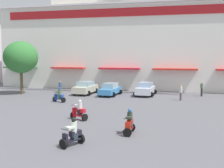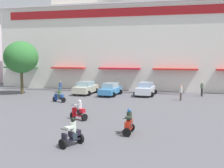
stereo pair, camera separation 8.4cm
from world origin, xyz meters
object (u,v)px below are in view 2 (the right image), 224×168
object	(u,v)px
parked_car_1	(110,89)
parked_car_2	(146,89)
parked_car_0	(86,88)
scooter_rider_7	(79,111)
scooter_rider_4	(59,96)
pedestrian_3	(60,86)
scooter_rider_5	(72,135)
scooter_rider_0	(129,124)
pedestrian_1	(181,92)
pedestrian_2	(202,88)
plaza_tree_0	(21,57)

from	to	relation	value
parked_car_1	parked_car_2	bearing A→B (deg)	14.78
parked_car_1	parked_car_2	distance (m)	4.15
parked_car_0	scooter_rider_7	distance (m)	13.41
scooter_rider_4	pedestrian_3	world-z (taller)	pedestrian_3
scooter_rider_5	pedestrian_3	xyz separation A→B (m)	(-9.01, 18.38, 0.27)
parked_car_0	scooter_rider_0	size ratio (longest dim) A/B	2.76
scooter_rider_4	pedestrian_1	world-z (taller)	pedestrian_1
parked_car_1	scooter_rider_5	bearing A→B (deg)	-81.88
scooter_rider_7	pedestrian_2	world-z (taller)	pedestrian_2
pedestrian_2	pedestrian_1	bearing A→B (deg)	-122.92
parked_car_2	pedestrian_2	size ratio (longest dim) A/B	2.52
scooter_rider_4	pedestrian_2	bearing A→B (deg)	27.94
plaza_tree_0	pedestrian_1	bearing A→B (deg)	-0.90
scooter_rider_7	scooter_rider_4	bearing A→B (deg)	124.52
parked_car_1	scooter_rider_4	distance (m)	6.82
scooter_rider_0	parked_car_0	bearing A→B (deg)	117.85
pedestrian_1	scooter_rider_5	bearing A→B (deg)	-108.36
scooter_rider_5	pedestrian_1	xyz separation A→B (m)	(5.45, 16.42, 0.32)
parked_car_0	parked_car_2	world-z (taller)	parked_car_2
parked_car_2	scooter_rider_5	world-z (taller)	parked_car_2
parked_car_2	pedestrian_3	size ratio (longest dim) A/B	2.71
parked_car_0	scooter_rider_0	xyz separation A→B (m)	(8.24, -15.59, -0.14)
parked_car_0	scooter_rider_4	bearing A→B (deg)	-96.66
plaza_tree_0	scooter_rider_7	bearing A→B (deg)	-43.80
pedestrian_2	parked_car_1	bearing A→B (deg)	-169.44
scooter_rider_5	scooter_rider_7	size ratio (longest dim) A/B	1.01
scooter_rider_7	pedestrian_3	distance (m)	14.62
pedestrian_2	pedestrian_3	world-z (taller)	pedestrian_2
pedestrian_2	plaza_tree_0	bearing A→B (deg)	-171.08
scooter_rider_4	pedestrian_3	size ratio (longest dim) A/B	0.97
parked_car_1	pedestrian_3	distance (m)	6.43
parked_car_1	scooter_rider_0	size ratio (longest dim) A/B	2.67
pedestrian_1	pedestrian_2	bearing A→B (deg)	57.08
scooter_rider_0	pedestrian_1	world-z (taller)	pedestrian_1
scooter_rider_4	pedestrian_2	size ratio (longest dim) A/B	0.90
scooter_rider_4	parked_car_2	bearing A→B (deg)	40.26
parked_car_2	scooter_rider_5	distance (m)	19.20
scooter_rider_0	parked_car_1	bearing A→B (deg)	108.47
parked_car_2	scooter_rider_0	bearing A→B (deg)	-86.27
plaza_tree_0	scooter_rider_0	size ratio (longest dim) A/B	4.14
scooter_rider_5	pedestrian_2	distance (m)	21.48
scooter_rider_4	plaza_tree_0	bearing A→B (deg)	148.18
parked_car_2	parked_car_1	bearing A→B (deg)	-165.22
scooter_rider_0	pedestrian_3	xyz separation A→B (m)	(-11.50, 15.48, 0.24)
scooter_rider_5	scooter_rider_7	world-z (taller)	scooter_rider_5
scooter_rider_7	scooter_rider_5	bearing A→B (deg)	-72.67
scooter_rider_4	scooter_rider_5	distance (m)	14.04
parked_car_1	scooter_rider_5	distance (m)	18.27
parked_car_1	pedestrian_2	world-z (taller)	pedestrian_2
parked_car_1	scooter_rider_0	world-z (taller)	scooter_rider_0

